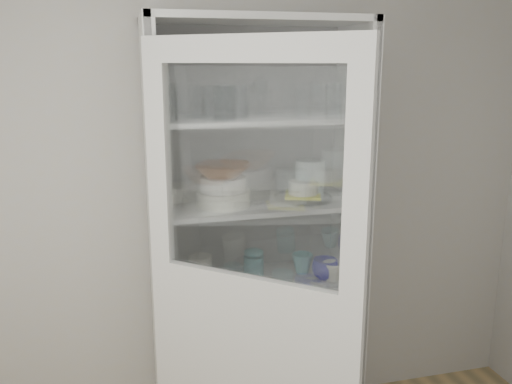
{
  "coord_description": "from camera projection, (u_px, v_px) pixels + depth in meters",
  "views": [
    {
      "loc": [
        -0.42,
        -1.14,
        1.91
      ],
      "look_at": [
        0.2,
        1.27,
        1.3
      ],
      "focal_mm": 38.0,
      "sensor_mm": 36.0,
      "label": 1
    }
  ],
  "objects": [
    {
      "name": "cupboard_door",
      "position": [
        250.0,
        330.0,
        2.14
      ],
      "size": [
        0.71,
        0.61,
        2.0
      ],
      "rotation": [
        0.0,
        0.0,
        -0.71
      ],
      "color": "silver",
      "rests_on": "floor"
    },
    {
      "name": "pantry_cabinet",
      "position": [
        253.0,
        260.0,
        2.71
      ],
      "size": [
        1.0,
        0.45,
        2.1
      ],
      "color": "silver",
      "rests_on": "floor"
    },
    {
      "name": "terracotta_bowl",
      "position": [
        223.0,
        170.0,
        2.45
      ],
      "size": [
        0.31,
        0.31,
        0.06
      ],
      "primitive_type": "imported",
      "rotation": [
        0.0,
        0.0,
        -0.38
      ],
      "color": "brown",
      "rests_on": "cream_bowl"
    },
    {
      "name": "grey_bowl_stack",
      "position": [
        310.0,
        178.0,
        2.64
      ],
      "size": [
        0.14,
        0.14,
        0.18
      ],
      "primitive_type": "cylinder",
      "color": "silver",
      "rests_on": "shelf_plates"
    },
    {
      "name": "tumbler_5",
      "position": [
        334.0,
        100.0,
        2.39
      ],
      "size": [
        0.08,
        0.08,
        0.16
      ],
      "primitive_type": "cylinder",
      "rotation": [
        0.0,
        0.0,
        0.06
      ],
      "color": "silver",
      "rests_on": "shelf_glass"
    },
    {
      "name": "goblet_2",
      "position": [
        261.0,
        95.0,
        2.55
      ],
      "size": [
        0.08,
        0.08,
        0.18
      ],
      "primitive_type": null,
      "color": "silver",
      "rests_on": "shelf_glass"
    },
    {
      "name": "tumbler_2",
      "position": [
        226.0,
        102.0,
        2.31
      ],
      "size": [
        0.09,
        0.09,
        0.15
      ],
      "primitive_type": "cylinder",
      "rotation": [
        0.0,
        0.0,
        -0.18
      ],
      "color": "silver",
      "rests_on": "shelf_glass"
    },
    {
      "name": "glass_platter",
      "position": [
        303.0,
        198.0,
        2.6
      ],
      "size": [
        0.32,
        0.32,
        0.02
      ],
      "primitive_type": "cylinder",
      "rotation": [
        0.0,
        0.0,
        -0.13
      ],
      "color": "silver",
      "rests_on": "shelf_plates"
    },
    {
      "name": "tumbler_7",
      "position": [
        198.0,
        102.0,
        2.42
      ],
      "size": [
        0.09,
        0.09,
        0.13
      ],
      "primitive_type": "cylinder",
      "rotation": [
        0.0,
        0.0,
        0.43
      ],
      "color": "silver",
      "rests_on": "shelf_glass"
    },
    {
      "name": "mug_blue",
      "position": [
        325.0,
        269.0,
        2.66
      ],
      "size": [
        0.15,
        0.15,
        0.1
      ],
      "primitive_type": "imported",
      "rotation": [
        0.0,
        0.0,
        0.15
      ],
      "color": "#141A9E",
      "rests_on": "shelf_mugs"
    },
    {
      "name": "tumbler_8",
      "position": [
        222.0,
        101.0,
        2.44
      ],
      "size": [
        0.08,
        0.08,
        0.14
      ],
      "primitive_type": "cylinder",
      "rotation": [
        0.0,
        0.0,
        -0.15
      ],
      "color": "silver",
      "rests_on": "shelf_glass"
    },
    {
      "name": "mug_white",
      "position": [
        333.0,
        271.0,
        2.64
      ],
      "size": [
        0.11,
        0.11,
        0.09
      ],
      "primitive_type": "imported",
      "rotation": [
        0.0,
        0.0,
        0.09
      ],
      "color": "silver",
      "rests_on": "shelf_mugs"
    },
    {
      "name": "teal_jar",
      "position": [
        254.0,
        264.0,
        2.7
      ],
      "size": [
        0.1,
        0.1,
        0.12
      ],
      "color": "teal",
      "rests_on": "shelf_mugs"
    },
    {
      "name": "tumbler_3",
      "position": [
        240.0,
        103.0,
        2.31
      ],
      "size": [
        0.08,
        0.08,
        0.14
      ],
      "primitive_type": "cylinder",
      "rotation": [
        0.0,
        0.0,
        -0.06
      ],
      "color": "silver",
      "rests_on": "shelf_glass"
    },
    {
      "name": "tumbler_1",
      "position": [
        221.0,
        106.0,
        2.29
      ],
      "size": [
        0.07,
        0.07,
        0.12
      ],
      "primitive_type": "cylinder",
      "rotation": [
        0.0,
        0.0,
        -0.09
      ],
      "color": "silver",
      "rests_on": "shelf_glass"
    },
    {
      "name": "tumbler_4",
      "position": [
        303.0,
        102.0,
        2.39
      ],
      "size": [
        0.09,
        0.09,
        0.14
      ],
      "primitive_type": "cylinder",
      "rotation": [
        0.0,
        0.0,
        0.42
      ],
      "color": "silver",
      "rests_on": "shelf_glass"
    },
    {
      "name": "cream_dish",
      "position": [
        235.0,
        352.0,
        2.68
      ],
      "size": [
        0.33,
        0.33,
        0.08
      ],
      "primitive_type": "imported",
      "rotation": [
        0.0,
        0.0,
        -0.3
      ],
      "color": "silver",
      "rests_on": "shelf_bot"
    },
    {
      "name": "measuring_cups",
      "position": [
        216.0,
        285.0,
        2.54
      ],
      "size": [
        0.11,
        0.11,
        0.04
      ],
      "primitive_type": "cylinder",
      "color": "#B4B1C3",
      "rests_on": "shelf_mugs"
    },
    {
      "name": "cream_bowl",
      "position": [
        223.0,
        184.0,
        2.46
      ],
      "size": [
        0.26,
        0.26,
        0.07
      ],
      "primitive_type": "cylinder",
      "rotation": [
        0.0,
        0.0,
        0.25
      ],
      "color": "silver",
      "rests_on": "plate_stack_front"
    },
    {
      "name": "white_canister",
      "position": [
        200.0,
        269.0,
        2.62
      ],
      "size": [
        0.14,
        0.14,
        0.13
      ],
      "primitive_type": "cylinder",
      "rotation": [
        0.0,
        0.0,
        0.33
      ],
      "color": "silver",
      "rests_on": "shelf_mugs"
    },
    {
      "name": "tumbler_9",
      "position": [
        209.0,
        101.0,
        2.41
      ],
      "size": [
        0.09,
        0.09,
        0.14
      ],
      "primitive_type": "cylinder",
      "rotation": [
        0.0,
        0.0,
        0.41
      ],
      "color": "silver",
      "rests_on": "shelf_glass"
    },
    {
      "name": "yellow_trivet",
      "position": [
        303.0,
        195.0,
        2.59
      ],
      "size": [
        0.21,
        0.21,
        0.01
      ],
      "primitive_type": "cube",
      "rotation": [
        0.0,
        0.0,
        -0.35
      ],
      "color": "yellow",
      "rests_on": "glass_platter"
    },
    {
      "name": "goblet_1",
      "position": [
        216.0,
        98.0,
        2.49
      ],
      "size": [
        0.07,
        0.07,
        0.16
      ],
      "primitive_type": null,
      "color": "silver",
      "rests_on": "shelf_glass"
    },
    {
      "name": "plate_stack_back",
      "position": [
        174.0,
        191.0,
        2.6
      ],
      "size": [
        0.22,
        0.22,
        0.07
      ],
      "primitive_type": "cylinder",
      "color": "silver",
      "rests_on": "shelf_plates"
    },
    {
      "name": "goblet_0",
      "position": [
        163.0,
        97.0,
        2.45
      ],
      "size": [
        0.08,
        0.08,
        0.17
      ],
      "primitive_type": null,
      "color": "silver",
      "rests_on": "shelf_glass"
    },
    {
      "name": "wall_back",
      "position": [
        206.0,
        185.0,
        2.73
      ],
      "size": [
        3.6,
        0.02,
        2.6
      ],
      "primitive_type": "cube",
      "color": "#B4B4B4",
      "rests_on": "ground"
    },
    {
      "name": "tin_box",
      "position": [
        307.0,
        343.0,
        2.79
      ],
      "size": [
        0.25,
        0.21,
        0.06
      ],
      "primitive_type": "cube",
      "rotation": [
        0.0,
        0.0,
        0.41
      ],
      "color": "gray",
      "rests_on": "shelf_bot"
    },
    {
      "name": "plate_stack_front",
      "position": [
        223.0,
        198.0,
        2.48
      ],
      "size": [
        0.25,
        0.25,
        0.07
      ],
      "primitive_type": "cylinder",
      "color": "silver",
      "rests_on": "shelf_plates"
    },
    {
      "name": "mug_teal",
      "position": [
        302.0,
        263.0,
        2.74
      ],
      "size": [
        0.14,
        0.14,
        0.1
      ],
      "primitive_type": "imported",
      "rotation": [
        0.0,
        0.0,
        0.37
      ],
      "color": "teal",
      "rests_on": "shelf_mugs"
    },
    {
      "name": "white_ramekin",
      "position": [
        303.0,
        187.0,
        2.58
      ],
      "size": [
        0.18,
        0.18,
        0.06
      ],
      "primitive_type": "cylinder",
      "rotation": [
        0.0,
        0.0,
        0.32
      ],
      "color": "silver",
      "rests_on": "yellow_trivet"
    },
    {
      "name": "tumbler_6",
      "position": [
        354.0,
        100.0,
        2.41
      ],
      "size": [
        0.08,
        0.08,
        0.15
      ],
      "primitive_type": "cylinder",
      "rotation": [
        0.0,
        0.0,
        0.05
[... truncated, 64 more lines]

